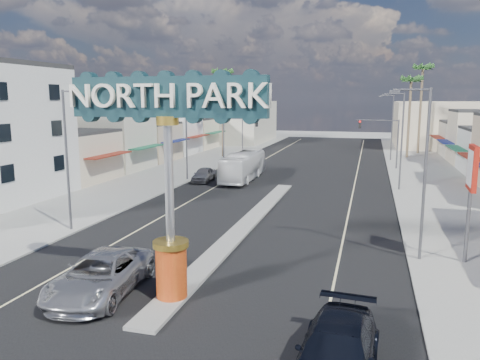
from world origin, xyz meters
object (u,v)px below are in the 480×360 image
Objects in this scene: palm_left_far at (223,77)px; palm_right_mid at (411,83)px; car_parked_left at (204,175)px; city_bus at (243,166)px; streetlight_l_mid at (188,132)px; streetlight_l_far at (243,122)px; traffic_signal_right at (382,134)px; streetlight_l_near at (69,153)px; streetlight_r_mid at (400,136)px; suv_right at (337,353)px; gateway_sign at (168,162)px; traffic_signal_left at (237,131)px; streetlight_r_far at (391,124)px; streetlight_r_near at (422,166)px; bank_pylon_sign at (472,175)px; suv_left at (101,275)px; palm_right_far at (423,73)px.

palm_right_mid is (26.00, 6.00, -0.90)m from palm_left_far.
city_bus is (3.64, 2.14, 0.73)m from car_parked_left.
streetlight_l_mid and streetlight_l_far have the same top height.
traffic_signal_right is 0.67× the size of streetlight_l_near.
streetlight_r_mid is 32.35m from suv_right.
palm_right_mid reaches higher than streetlight_l_near.
gateway_sign is 0.70× the size of palm_left_far.
streetlight_r_mid is at bearing 43.79° from streetlight_l_near.
traffic_signal_left is at bearing -81.14° from streetlight_l_far.
palm_left_far reaches higher than traffic_signal_left.
streetlight_r_far reaches higher than suv_right.
car_parked_left is (-19.03, -22.40, -4.33)m from streetlight_r_far.
streetlight_r_near is (19.62, -33.99, 0.79)m from traffic_signal_left.
streetlight_r_near reaches higher than bank_pylon_sign.
traffic_signal_right is (9.18, 42.02, -1.65)m from gateway_sign.
streetlight_r_near is 20.00m from streetlight_r_mid.
palm_right_mid is at bearing 68.59° from suv_left.
streetlight_l_near is 22.70m from city_bus.
palm_left_far is 3.03× the size of car_parked_left.
bank_pylon_sign is (21.99, -33.87, 0.42)m from traffic_signal_left.
traffic_signal_left is 8.14m from streetlight_l_far.
car_parked_left is (-5.38, 27.89, -0.14)m from suv_left.
streetlight_l_near is 28.90m from streetlight_r_mid.
palm_right_mid is at bearing 57.31° from streetlight_r_far.
traffic_signal_left is 40.38m from bank_pylon_sign.
traffic_signal_right is 0.99× the size of bank_pylon_sign.
palm_left_far reaches higher than streetlight_l_mid.
gateway_sign is 43.04m from traffic_signal_right.
streetlight_r_near is at bearing 37.55° from gateway_sign.
traffic_signal_left is 42.84m from suv_left.
suv_left reaches higher than car_parked_left.
streetlight_r_far is at bearing 95.47° from bank_pylon_sign.
palm_right_mid is (22.18, 12.01, 6.33)m from traffic_signal_left.
traffic_signal_left is at bearing -143.33° from palm_right_far.
streetlight_r_mid is at bearing -90.00° from streetlight_r_far.
streetlight_l_near is 2.08× the size of car_parked_left.
streetlight_l_far is 22.89m from car_parked_left.
palm_right_far is (25.43, 52.00, 7.32)m from streetlight_l_near.
gateway_sign is at bearing -76.39° from car_parked_left.
bank_pylon_sign is at bearing 0.31° from streetlight_l_near.
bank_pylon_sign is (2.37, -41.87, -0.37)m from streetlight_r_far.
suv_right is 0.54× the size of city_bus.
streetlight_r_far is (20.87, 0.00, 0.00)m from streetlight_l_far.
city_bus is (5.47, 1.74, -3.60)m from streetlight_l_mid.
traffic_signal_right is 24.11m from streetlight_l_mid.
traffic_signal_left is 39.26m from streetlight_r_near.
streetlight_r_mid is at bearing -40.48° from palm_left_far.
suv_left is (-12.41, -42.29, -3.40)m from traffic_signal_right.
palm_right_mid reaches higher than city_bus.
palm_right_mid is (23.43, 46.00, 5.54)m from streetlight_l_near.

